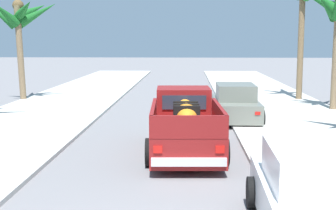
# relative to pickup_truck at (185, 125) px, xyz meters

# --- Properties ---
(sidewalk_left) EXTENTS (5.34, 60.00, 0.12)m
(sidewalk_left) POSITION_rel_pickup_truck_xyz_m (-6.37, 4.12, -0.75)
(sidewalk_left) COLOR beige
(sidewalk_left) RESTS_ON ground
(sidewalk_right) EXTENTS (5.34, 60.00, 0.12)m
(sidewalk_right) POSITION_rel_pickup_truck_xyz_m (4.45, 4.12, -0.75)
(sidewalk_right) COLOR beige
(sidewalk_right) RESTS_ON ground
(curb_left) EXTENTS (0.16, 60.00, 0.10)m
(curb_left) POSITION_rel_pickup_truck_xyz_m (-5.10, 4.12, -0.76)
(curb_left) COLOR silver
(curb_left) RESTS_ON ground
(curb_right) EXTENTS (0.16, 60.00, 0.10)m
(curb_right) POSITION_rel_pickup_truck_xyz_m (3.18, 4.12, -0.76)
(curb_right) COLOR silver
(curb_right) RESTS_ON ground
(pickup_truck) EXTENTS (2.37, 5.28, 1.80)m
(pickup_truck) POSITION_rel_pickup_truck_xyz_m (0.00, 0.00, 0.00)
(pickup_truck) COLOR maroon
(pickup_truck) RESTS_ON ground
(car_left_near) EXTENTS (2.04, 4.27, 1.54)m
(car_left_near) POSITION_rel_pickup_truck_xyz_m (2.06, 5.52, -0.10)
(car_left_near) COLOR slate
(car_left_near) RESTS_ON ground
(car_left_mid) EXTENTS (2.14, 4.31, 1.54)m
(car_left_mid) POSITION_rel_pickup_truck_xyz_m (2.24, -5.91, -0.10)
(car_left_mid) COLOR silver
(car_left_mid) RESTS_ON ground
(palm_tree_right_back) EXTENTS (3.96, 3.63, 5.52)m
(palm_tree_right_back) POSITION_rel_pickup_truck_xyz_m (-8.89, 11.10, 3.69)
(palm_tree_right_back) COLOR #846B4C
(palm_tree_right_back) RESTS_ON ground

